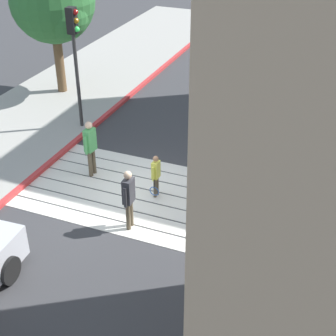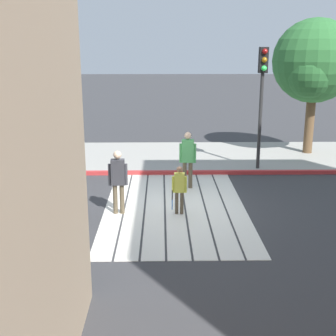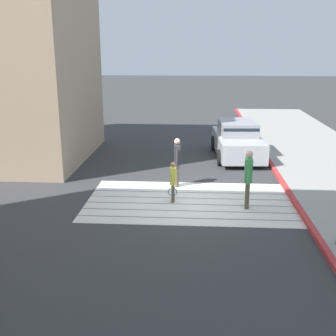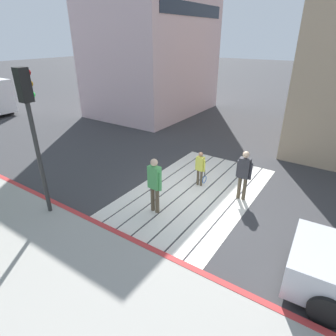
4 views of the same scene
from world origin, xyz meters
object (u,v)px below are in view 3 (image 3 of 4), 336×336
(car_parked_near_curb, at_px, (237,141))
(pedestrian_adult_lead, at_px, (248,175))
(pedestrian_adult_trailing, at_px, (177,159))
(pedestrian_child_with_racket, at_px, (173,180))

(car_parked_near_curb, xyz_separation_m, pedestrian_adult_lead, (0.27, 6.14, 0.30))
(car_parked_near_curb, distance_m, pedestrian_adult_trailing, 4.88)
(pedestrian_adult_lead, distance_m, pedestrian_child_with_racket, 2.29)
(pedestrian_adult_lead, xyz_separation_m, pedestrian_adult_trailing, (2.18, -1.93, -0.04))
(pedestrian_adult_lead, height_order, pedestrian_child_with_racket, pedestrian_adult_lead)
(pedestrian_adult_lead, distance_m, pedestrian_adult_trailing, 2.91)
(pedestrian_adult_trailing, distance_m, pedestrian_child_with_racket, 1.60)
(pedestrian_adult_lead, bearing_deg, pedestrian_child_with_racket, -8.94)
(pedestrian_adult_lead, relative_size, pedestrian_adult_trailing, 1.04)
(car_parked_near_curb, bearing_deg, pedestrian_adult_trailing, 59.78)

